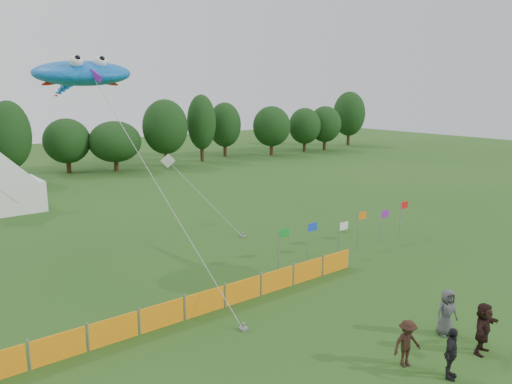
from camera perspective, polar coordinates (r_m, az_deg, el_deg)
ground at (r=18.08m, az=12.56°, el=-19.58°), size 160.00×160.00×0.00m
treeline at (r=56.42m, az=-23.92°, el=5.60°), size 104.57×8.78×8.36m
tent_right at (r=42.67m, az=-27.03°, el=0.55°), size 5.42×4.34×3.83m
barrier_fence at (r=21.10m, az=-8.24°, el=-13.06°), size 19.90×0.06×1.00m
flag_row at (r=29.35m, az=10.57°, el=-4.00°), size 10.73×0.60×2.22m
spectator_c at (r=18.41m, az=16.89°, el=-16.22°), size 1.20×0.87×1.67m
spectator_d at (r=18.16m, az=21.40°, el=-16.81°), size 1.12×0.76×1.76m
spectator_e at (r=20.93m, az=20.95°, el=-12.73°), size 1.04×0.85×1.83m
spectator_f at (r=20.09m, az=24.54°, el=-13.99°), size 1.84×0.88×1.90m
stingray_kite at (r=29.98m, az=-19.45°, el=12.62°), size 6.26×20.51×11.06m
small_kite_white at (r=34.72m, az=-7.57°, el=1.04°), size 2.02×7.44×4.76m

